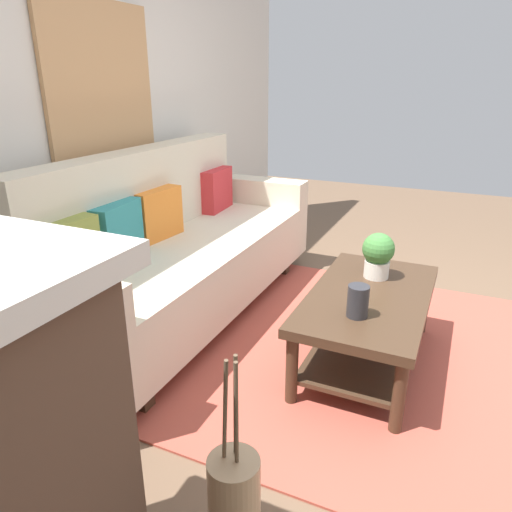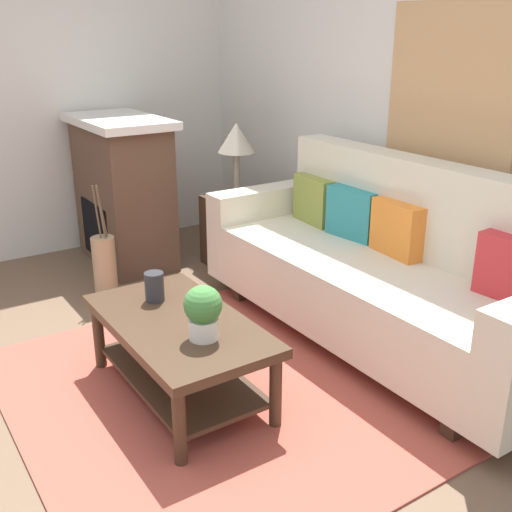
{
  "view_description": "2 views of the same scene",
  "coord_description": "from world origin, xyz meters",
  "px_view_note": "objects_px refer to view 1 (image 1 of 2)",
  "views": [
    {
      "loc": [
        -2.4,
        -0.02,
        1.5
      ],
      "look_at": [
        -0.06,
        1.04,
        0.52
      ],
      "focal_mm": 32.99,
      "sensor_mm": 36.0,
      "label": 1
    },
    {
      "loc": [
        2.4,
        -0.82,
        1.78
      ],
      "look_at": [
        -0.13,
        0.85,
        0.66
      ],
      "focal_mm": 42.9,
      "sensor_mm": 36.0,
      "label": 2
    }
  ],
  "objects_px": {
    "coffee_table": "(368,313)",
    "framed_painting": "(102,81)",
    "throw_pillow_orange": "(158,214)",
    "potted_plant_tabletop": "(378,254)",
    "throw_pillow_olive": "(66,252)",
    "couch": "(176,253)",
    "throw_pillow_crimson": "(216,190)",
    "tabletop_vase": "(358,301)",
    "throw_pillow_teal": "(118,231)"
  },
  "relations": [
    {
      "from": "throw_pillow_crimson",
      "to": "coffee_table",
      "type": "height_order",
      "value": "throw_pillow_crimson"
    },
    {
      "from": "throw_pillow_orange",
      "to": "coffee_table",
      "type": "distance_m",
      "value": 1.45
    },
    {
      "from": "throw_pillow_crimson",
      "to": "coffee_table",
      "type": "relative_size",
      "value": 0.33
    },
    {
      "from": "throw_pillow_teal",
      "to": "throw_pillow_orange",
      "type": "height_order",
      "value": "same"
    },
    {
      "from": "throw_pillow_olive",
      "to": "tabletop_vase",
      "type": "relative_size",
      "value": 2.29
    },
    {
      "from": "potted_plant_tabletop",
      "to": "throw_pillow_olive",
      "type": "bearing_deg",
      "value": 123.62
    },
    {
      "from": "throw_pillow_crimson",
      "to": "framed_painting",
      "type": "distance_m",
      "value": 1.17
    },
    {
      "from": "potted_plant_tabletop",
      "to": "couch",
      "type": "bearing_deg",
      "value": 96.58
    },
    {
      "from": "throw_pillow_teal",
      "to": "throw_pillow_crimson",
      "type": "relative_size",
      "value": 1.0
    },
    {
      "from": "throw_pillow_teal",
      "to": "potted_plant_tabletop",
      "type": "xyz_separation_m",
      "value": [
        0.53,
        -1.39,
        -0.11
      ]
    },
    {
      "from": "throw_pillow_olive",
      "to": "coffee_table",
      "type": "relative_size",
      "value": 0.33
    },
    {
      "from": "throw_pillow_orange",
      "to": "tabletop_vase",
      "type": "height_order",
      "value": "throw_pillow_orange"
    },
    {
      "from": "throw_pillow_olive",
      "to": "framed_painting",
      "type": "distance_m",
      "value": 1.17
    },
    {
      "from": "tabletop_vase",
      "to": "coffee_table",
      "type": "bearing_deg",
      "value": -1.05
    },
    {
      "from": "throw_pillow_olive",
      "to": "throw_pillow_orange",
      "type": "distance_m",
      "value": 0.78
    },
    {
      "from": "tabletop_vase",
      "to": "potted_plant_tabletop",
      "type": "xyz_separation_m",
      "value": [
        0.52,
        0.01,
        0.06
      ]
    },
    {
      "from": "throw_pillow_olive",
      "to": "potted_plant_tabletop",
      "type": "xyz_separation_m",
      "value": [
        0.92,
        -1.39,
        -0.11
      ]
    },
    {
      "from": "coffee_table",
      "to": "framed_painting",
      "type": "bearing_deg",
      "value": 86.94
    },
    {
      "from": "throw_pillow_olive",
      "to": "throw_pillow_crimson",
      "type": "relative_size",
      "value": 1.0
    },
    {
      "from": "coffee_table",
      "to": "tabletop_vase",
      "type": "distance_m",
      "value": 0.34
    },
    {
      "from": "coffee_table",
      "to": "framed_painting",
      "type": "height_order",
      "value": "framed_painting"
    },
    {
      "from": "throw_pillow_crimson",
      "to": "framed_painting",
      "type": "bearing_deg",
      "value": 156.28
    },
    {
      "from": "couch",
      "to": "potted_plant_tabletop",
      "type": "bearing_deg",
      "value": -83.42
    },
    {
      "from": "throw_pillow_teal",
      "to": "framed_painting",
      "type": "xyz_separation_m",
      "value": [
        0.39,
        0.34,
        0.8
      ]
    },
    {
      "from": "throw_pillow_orange",
      "to": "tabletop_vase",
      "type": "relative_size",
      "value": 2.29
    },
    {
      "from": "couch",
      "to": "coffee_table",
      "type": "relative_size",
      "value": 2.22
    },
    {
      "from": "couch",
      "to": "potted_plant_tabletop",
      "type": "distance_m",
      "value": 1.28
    },
    {
      "from": "potted_plant_tabletop",
      "to": "throw_pillow_crimson",
      "type": "bearing_deg",
      "value": 65.55
    },
    {
      "from": "throw_pillow_crimson",
      "to": "tabletop_vase",
      "type": "bearing_deg",
      "value": -129.36
    },
    {
      "from": "throw_pillow_orange",
      "to": "throw_pillow_crimson",
      "type": "relative_size",
      "value": 1.0
    },
    {
      "from": "throw_pillow_teal",
      "to": "potted_plant_tabletop",
      "type": "height_order",
      "value": "throw_pillow_teal"
    },
    {
      "from": "throw_pillow_crimson",
      "to": "throw_pillow_olive",
      "type": "bearing_deg",
      "value": 180.0
    },
    {
      "from": "throw_pillow_olive",
      "to": "framed_painting",
      "type": "xyz_separation_m",
      "value": [
        0.78,
        0.34,
        0.8
      ]
    },
    {
      "from": "couch",
      "to": "coffee_table",
      "type": "height_order",
      "value": "couch"
    },
    {
      "from": "tabletop_vase",
      "to": "potted_plant_tabletop",
      "type": "relative_size",
      "value": 0.6
    },
    {
      "from": "throw_pillow_crimson",
      "to": "potted_plant_tabletop",
      "type": "bearing_deg",
      "value": -114.45
    },
    {
      "from": "throw_pillow_orange",
      "to": "potted_plant_tabletop",
      "type": "relative_size",
      "value": 1.37
    },
    {
      "from": "couch",
      "to": "throw_pillow_olive",
      "type": "relative_size",
      "value": 6.78
    },
    {
      "from": "potted_plant_tabletop",
      "to": "coffee_table",
      "type": "bearing_deg",
      "value": -176.36
    },
    {
      "from": "throw_pillow_olive",
      "to": "potted_plant_tabletop",
      "type": "height_order",
      "value": "throw_pillow_olive"
    },
    {
      "from": "couch",
      "to": "framed_painting",
      "type": "bearing_deg",
      "value": 90.0
    },
    {
      "from": "throw_pillow_olive",
      "to": "throw_pillow_teal",
      "type": "bearing_deg",
      "value": 0.0
    },
    {
      "from": "framed_painting",
      "to": "throw_pillow_teal",
      "type": "bearing_deg",
      "value": -138.69
    },
    {
      "from": "throw_pillow_teal",
      "to": "tabletop_vase",
      "type": "relative_size",
      "value": 2.29
    },
    {
      "from": "couch",
      "to": "throw_pillow_crimson",
      "type": "relative_size",
      "value": 6.78
    },
    {
      "from": "throw_pillow_olive",
      "to": "framed_painting",
      "type": "relative_size",
      "value": 0.39
    },
    {
      "from": "throw_pillow_crimson",
      "to": "coffee_table",
      "type": "distance_m",
      "value": 1.69
    },
    {
      "from": "throw_pillow_teal",
      "to": "throw_pillow_orange",
      "type": "xyz_separation_m",
      "value": [
        0.39,
        0.0,
        0.0
      ]
    },
    {
      "from": "throw_pillow_olive",
      "to": "tabletop_vase",
      "type": "distance_m",
      "value": 1.46
    },
    {
      "from": "couch",
      "to": "throw_pillow_teal",
      "type": "xyz_separation_m",
      "value": [
        -0.39,
        0.12,
        0.25
      ]
    }
  ]
}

